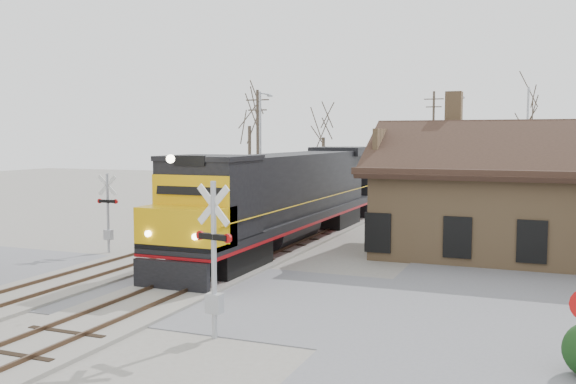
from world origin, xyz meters
name	(u,v)px	position (x,y,z in m)	size (l,w,h in m)	color
ground	(179,289)	(0.00, 0.00, 0.00)	(140.00, 140.00, 0.00)	gray
road	(179,289)	(0.00, 0.00, 0.01)	(60.00, 9.00, 0.03)	slate
track_main	(315,232)	(0.00, 15.00, 0.07)	(3.40, 90.00, 0.24)	gray
track_siding	(246,228)	(-4.50, 15.00, 0.07)	(3.40, 90.00, 0.24)	gray
depot	(534,205)	(11.99, 12.00, 2.41)	(15.20, 9.31, 7.90)	#99764F
locomotive_lead	(281,196)	(0.00, 9.87, 2.59)	(3.32, 22.19, 4.93)	black
locomotive_trailing	(385,173)	(0.00, 32.34, 2.59)	(3.32, 22.19, 4.67)	black
crossbuck_near	(214,266)	(3.98, -4.59, 2.05)	(1.24, 0.36, 4.41)	#A5A8AD
crossbuck_far	(108,215)	(-7.19, 5.26, 1.82)	(1.10, 0.29, 3.85)	#A5A8AD
streetlight_a	(261,147)	(-6.21, 21.13, 4.91)	(0.25, 2.04, 8.74)	#A5A8AD
streetlight_b	(458,152)	(7.37, 20.62, 4.67)	(0.25, 2.04, 8.28)	#A5A8AD
streetlight_c	(527,139)	(10.89, 37.67, 5.42)	(0.25, 2.04, 9.75)	#A5A8AD
utility_pole_a	(258,146)	(-9.12, 26.88, 4.89)	(2.00, 0.24, 9.34)	#382D23
utility_pole_b	(433,139)	(1.54, 47.09, 5.36)	(2.00, 0.24, 10.26)	#382D23
tree_a	(249,114)	(-13.08, 33.72, 7.67)	(4.40, 4.40, 10.78)	#382D23
tree_b	(323,128)	(-7.48, 38.47, 6.43)	(3.69, 3.69, 9.05)	#382D23
tree_c	(451,121)	(3.04, 48.76, 7.20)	(4.13, 4.13, 10.12)	#382D23
tree_d	(526,108)	(10.55, 42.54, 8.25)	(4.73, 4.73, 11.59)	#382D23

